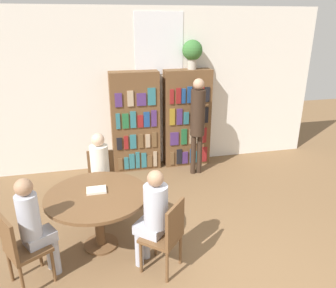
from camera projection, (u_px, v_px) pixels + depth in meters
name	position (u px, v px, depth m)	size (l,w,h in m)	color
wall_back	(159.00, 89.00, 6.29)	(6.40, 0.07, 3.00)	silver
bookshelf_left	(135.00, 122.00, 6.20)	(0.90, 0.34, 1.89)	brown
bookshelf_right	(187.00, 119.00, 6.42)	(0.90, 0.34, 1.89)	brown
flower_vase	(192.00, 51.00, 5.99)	(0.37, 0.37, 0.53)	#B7AD9E
reading_table	(98.00, 202.00, 4.05)	(1.27, 1.27, 0.76)	brown
chair_near_camera	(20.00, 247.00, 3.46)	(0.55, 0.55, 0.90)	brown
chair_left_side	(102.00, 177.00, 5.00)	(0.43, 0.43, 0.90)	brown
chair_far_side	(167.00, 233.00, 3.68)	(0.56, 0.56, 0.90)	brown
seated_reader_left	(100.00, 170.00, 4.76)	(0.29, 0.38, 1.26)	silver
seated_reader_right	(153.00, 213.00, 3.68)	(0.42, 0.42, 1.26)	#B2B7C6
seated_reader_back	(35.00, 224.00, 3.52)	(0.39, 0.36, 1.26)	#B2B7C6
librarian_standing	(198.00, 118.00, 5.93)	(0.26, 0.53, 1.81)	#332319
open_book_on_table	(96.00, 190.00, 4.07)	(0.24, 0.18, 0.03)	silver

